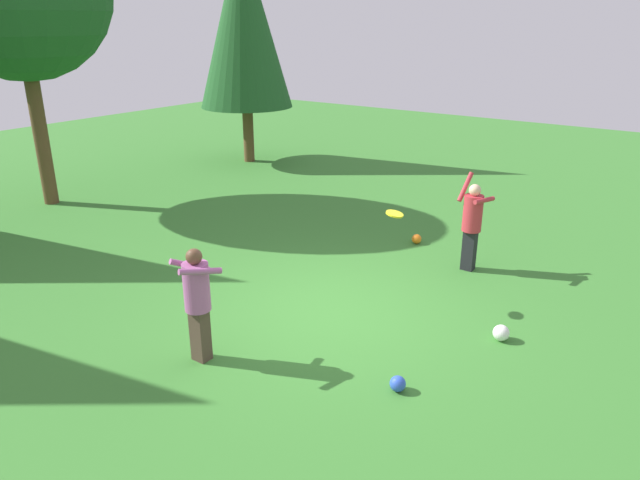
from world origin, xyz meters
The scene contains 8 objects.
ground_plane centered at (0.00, 0.00, 0.00)m, with size 40.00×40.00×0.00m, color #387A2D.
person_thrower centered at (2.81, -1.07, 0.95)m, with size 0.56×0.57×1.76m.
person_catcher centered at (-2.12, 0.66, 0.94)m, with size 0.69×0.66×1.58m.
frisbee centered at (0.77, -0.60, 1.51)m, with size 0.32×0.32×0.08m.
ball_orange centered at (3.45, 0.28, 0.10)m, with size 0.20×0.20×0.20m, color orange.
ball_white centered at (0.68, -2.43, 0.12)m, with size 0.23×0.23×0.23m, color white.
ball_blue centered at (-1.24, -1.82, 0.10)m, with size 0.20×0.20×0.20m, color blue.
tree_far_right centered at (7.04, 8.03, 4.21)m, with size 2.82×2.82×6.73m.
Camera 1 is at (-6.73, -4.57, 4.26)m, focal length 32.89 mm.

